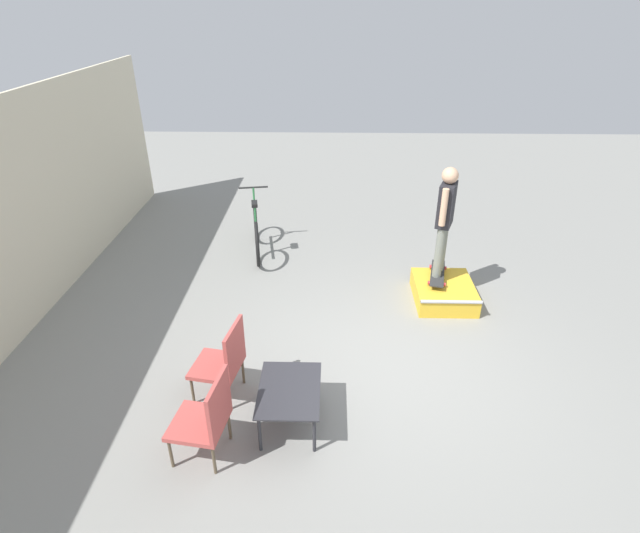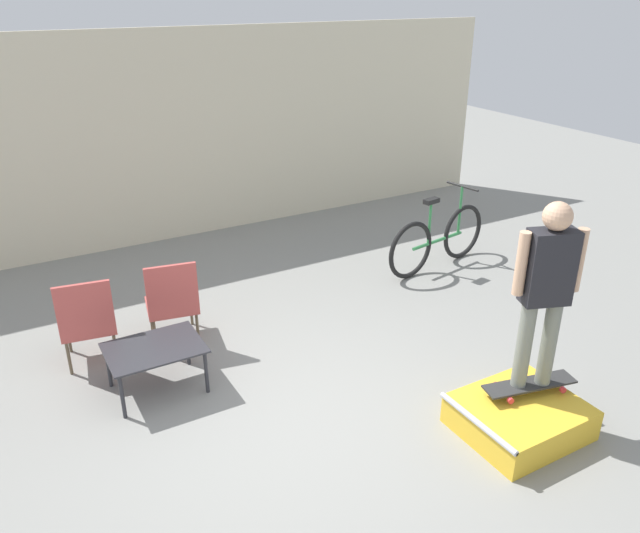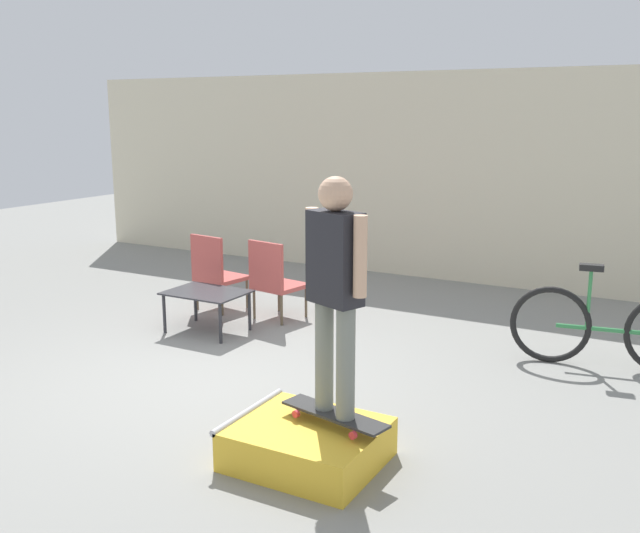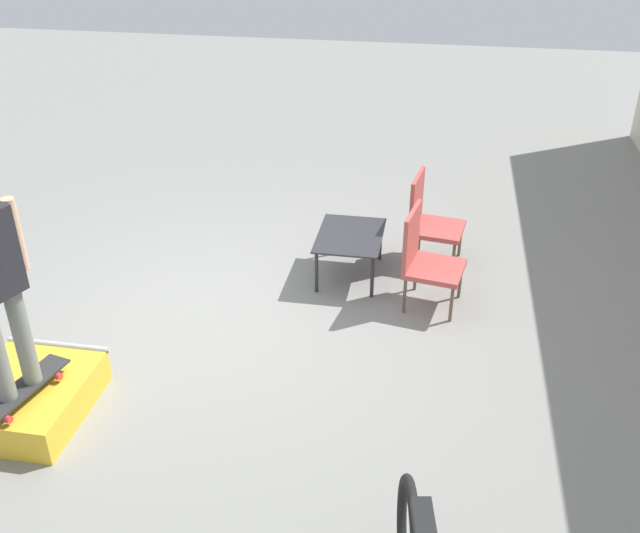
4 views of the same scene
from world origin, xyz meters
name	(u,v)px [view 4 (image 4 of 4)]	position (x,y,z in m)	size (l,w,h in m)	color
ground_plane	(215,315)	(0.00, 0.00, 0.00)	(24.00, 24.00, 0.00)	gray
skate_ramp_box	(29,397)	(1.55, -0.99, 0.14)	(1.03, 0.87, 0.31)	gold
skateboard_on_ramp	(22,390)	(1.73, -0.90, 0.36)	(0.86, 0.38, 0.07)	#2D2D2D
coffee_table	(350,239)	(-0.96, 1.14, 0.41)	(0.87, 0.65, 0.46)	#2D2D33
patio_chair_left	(429,217)	(-1.41, 1.90, 0.51)	(0.59, 0.59, 0.96)	brown
patio_chair_right	(425,256)	(-0.55, 1.90, 0.51)	(0.60, 0.60, 0.96)	brown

